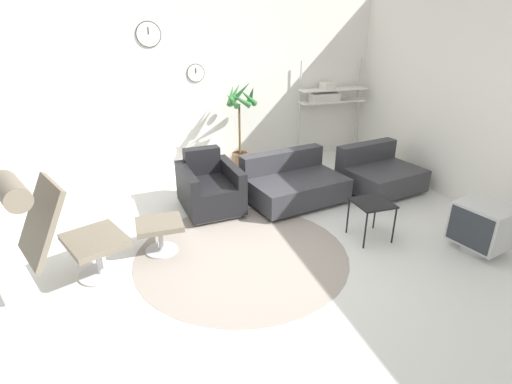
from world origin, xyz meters
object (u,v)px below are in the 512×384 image
object	(u,v)px
armchair_red	(210,189)
shelf_unit	(328,96)
ottoman	(160,229)
couch_low	(293,185)
crt_television	(482,226)
side_table	(372,206)
lounge_chair	(52,221)
couch_second	(379,175)
potted_plant	(240,126)

from	to	relation	value
armchair_red	shelf_unit	distance (m)	3.09
ottoman	couch_low	bearing A→B (deg)	22.59
couch_low	shelf_unit	bearing A→B (deg)	-139.90
crt_television	shelf_unit	size ratio (longest dim) A/B	0.36
side_table	shelf_unit	distance (m)	3.13
lounge_chair	crt_television	distance (m)	4.40
side_table	crt_television	xyz separation A→B (m)	(1.00, -0.62, -0.11)
couch_second	shelf_unit	size ratio (longest dim) A/B	0.68
ottoman	side_table	distance (m)	2.42
ottoman	armchair_red	xyz separation A→B (m)	(0.75, 0.89, 0.02)
side_table	lounge_chair	bearing A→B (deg)	178.68
potted_plant	crt_television	bearing A→B (deg)	-61.95
couch_second	potted_plant	bearing A→B (deg)	-51.18
lounge_chair	shelf_unit	size ratio (longest dim) A/B	0.69
side_table	potted_plant	size ratio (longest dim) A/B	0.31
ottoman	armchair_red	distance (m)	1.16
crt_television	potted_plant	size ratio (longest dim) A/B	0.42
lounge_chair	ottoman	distance (m)	1.13
ottoman	crt_television	bearing A→B (deg)	-17.94
couch_second	side_table	size ratio (longest dim) A/B	2.57
couch_low	side_table	world-z (taller)	couch_low
crt_television	side_table	bearing A→B (deg)	46.35
shelf_unit	lounge_chair	bearing A→B (deg)	-146.20
potted_plant	ottoman	bearing A→B (deg)	-125.18
armchair_red	potted_plant	xyz separation A→B (m)	(0.84, 1.37, 0.48)
side_table	crt_television	bearing A→B (deg)	-31.76
potted_plant	shelf_unit	xyz separation A→B (m)	(1.69, 0.18, 0.37)
ottoman	shelf_unit	bearing A→B (deg)	36.59
armchair_red	couch_second	xyz separation A→B (m)	(2.57, -0.12, -0.06)
armchair_red	couch_low	xyz separation A→B (m)	(1.19, -0.08, -0.06)
couch_low	potted_plant	bearing A→B (deg)	-87.02
crt_television	couch_second	bearing A→B (deg)	-10.20
crt_television	potted_plant	bearing A→B (deg)	16.15
lounge_chair	couch_second	bearing A→B (deg)	82.56
side_table	shelf_unit	xyz separation A→B (m)	(0.91, 2.91, 0.73)
ottoman	shelf_unit	distance (m)	4.18
ottoman	couch_low	xyz separation A→B (m)	(1.94, 0.81, -0.04)
lounge_chair	side_table	bearing A→B (deg)	66.05
lounge_chair	ottoman	size ratio (longest dim) A/B	2.43
couch_low	couch_second	world-z (taller)	same
armchair_red	couch_low	distance (m)	1.19
crt_television	potted_plant	world-z (taller)	potted_plant
crt_television	lounge_chair	bearing A→B (deg)	68.94
armchair_red	side_table	xyz separation A→B (m)	(1.62, -1.36, 0.12)
couch_low	couch_second	distance (m)	1.39
lounge_chair	shelf_unit	world-z (taller)	shelf_unit
couch_second	crt_television	world-z (taller)	couch_second
side_table	shelf_unit	size ratio (longest dim) A/B	0.27
couch_low	crt_television	xyz separation A→B (m)	(1.44, -1.90, 0.06)
couch_second	shelf_unit	distance (m)	1.90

